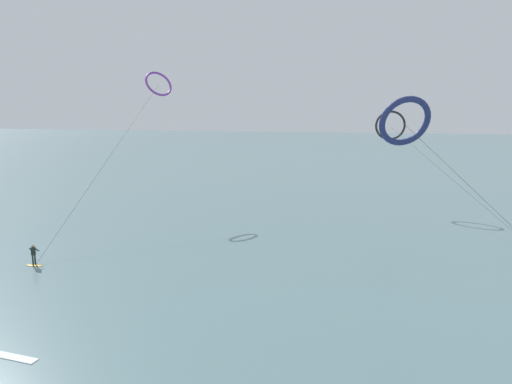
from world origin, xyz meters
name	(u,v)px	position (x,y,z in m)	size (l,w,h in m)	color
sea_water	(325,155)	(0.00, 107.51, 0.04)	(400.00, 200.00, 0.08)	slate
surfer_amber	(34,256)	(-17.04, 21.83, 0.82)	(1.40, 0.60, 1.70)	orange
kite_charcoal	(391,126)	(10.64, 48.74, 9.74)	(12.89, 18.58, 11.51)	black
kite_navy	(405,122)	(9.80, 25.89, 10.97)	(14.02, 6.23, 12.77)	navy
kite_violet	(158,84)	(-15.65, 43.47, 14.45)	(3.52, 23.60, 15.95)	purple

